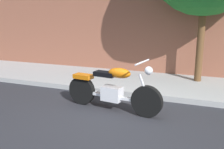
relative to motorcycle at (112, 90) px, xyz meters
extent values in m
plane|color=#28282D|center=(0.23, -0.45, -0.47)|extent=(60.00, 60.00, 0.00)
cube|color=#A1A1A1|center=(0.23, 2.29, -0.40)|extent=(23.33, 2.60, 0.14)
cylinder|color=black|center=(0.81, -0.11, -0.13)|extent=(0.68, 0.22, 0.67)
cylinder|color=black|center=(-0.81, 0.10, -0.13)|extent=(0.68, 0.22, 0.67)
cube|color=silver|center=(0.00, 0.00, -0.08)|extent=(0.47, 0.33, 0.32)
cube|color=silver|center=(0.00, 0.00, -0.15)|extent=(1.47, 0.27, 0.06)
ellipsoid|color=#D1660C|center=(0.18, -0.03, 0.40)|extent=(0.55, 0.33, 0.22)
cube|color=black|center=(-0.18, 0.02, 0.34)|extent=(0.51, 0.30, 0.10)
cube|color=#D1660C|center=(-0.76, 0.09, 0.22)|extent=(0.47, 0.30, 0.10)
cylinder|color=silver|center=(0.75, -0.10, 0.15)|extent=(0.28, 0.08, 0.58)
cylinder|color=silver|center=(0.69, -0.10, 0.68)|extent=(0.13, 0.70, 0.04)
sphere|color=silver|center=(0.83, -0.11, 0.52)|extent=(0.17, 0.17, 0.17)
cylinder|color=silver|center=(-0.23, 0.19, -0.18)|extent=(0.80, 0.19, 0.09)
cylinder|color=brown|center=(1.68, 2.88, 0.93)|extent=(0.21, 0.21, 2.79)
camera|label=1|loc=(1.88, -4.80, 1.53)|focal=39.05mm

